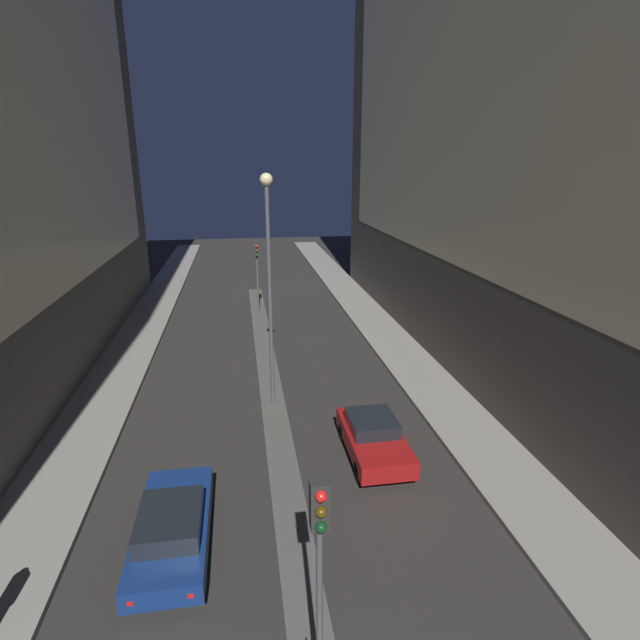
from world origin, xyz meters
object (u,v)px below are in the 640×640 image
traffic_light_near (320,547)px  car_left_lane (172,527)px  traffic_light_mid (257,263)px  street_lamp (269,263)px  car_right_lane (374,437)px

traffic_light_near → car_left_lane: size_ratio=1.02×
traffic_light_mid → traffic_light_near: bearing=-90.0°
traffic_light_mid → street_lamp: bearing=-90.0°
car_right_lane → car_left_lane: bearing=-151.3°
car_right_lane → traffic_light_near: bearing=-111.8°
traffic_light_mid → street_lamp: size_ratio=0.51×
traffic_light_near → car_right_lane: traffic_light_near is taller
traffic_light_near → traffic_light_mid: (0.00, 25.82, 0.00)m
street_lamp → car_right_lane: bearing=-53.7°
traffic_light_mid → car_left_lane: bearing=-98.5°
traffic_light_near → car_left_lane: traffic_light_near is taller
traffic_light_mid → car_left_lane: (-3.20, -21.34, -2.88)m
car_left_lane → traffic_light_near: bearing=-54.5°
street_lamp → car_left_lane: size_ratio=2.02×
traffic_light_near → car_right_lane: bearing=68.2°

